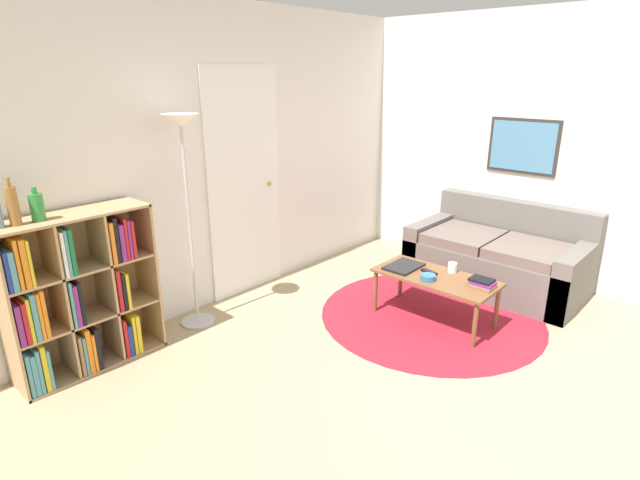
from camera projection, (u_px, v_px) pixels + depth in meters
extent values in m
plane|color=tan|center=(519.00, 411.00, 3.13)|extent=(14.00, 14.00, 0.00)
cube|color=silver|center=(232.00, 157.00, 4.45)|extent=(7.45, 0.05, 2.60)
cube|color=white|center=(244.00, 184.00, 4.58)|extent=(0.83, 0.02, 2.09)
sphere|color=tan|center=(270.00, 184.00, 4.78)|extent=(0.04, 0.04, 0.04)
cube|color=silver|center=(489.00, 145.00, 5.16)|extent=(0.05, 5.72, 2.60)
cube|color=#332D28|center=(523.00, 146.00, 4.90)|extent=(0.02, 0.68, 0.54)
cube|color=teal|center=(522.00, 146.00, 4.89)|extent=(0.01, 0.62, 0.48)
cylinder|color=maroon|center=(431.00, 315.00, 4.36)|extent=(1.91, 1.91, 0.01)
cube|color=tan|center=(4.00, 316.00, 3.13)|extent=(0.02, 0.34, 1.13)
cube|color=tan|center=(147.00, 272.00, 3.82)|extent=(0.02, 0.34, 1.13)
cube|color=tan|center=(70.00, 215.00, 3.29)|extent=(1.00, 0.34, 0.02)
cube|color=tan|center=(94.00, 362.00, 3.65)|extent=(1.00, 0.34, 0.02)
cube|color=tan|center=(73.00, 286.00, 3.57)|extent=(1.00, 0.02, 1.13)
cube|color=tan|center=(59.00, 299.00, 3.36)|extent=(0.02, 0.32, 1.10)
cube|color=tan|center=(105.00, 285.00, 3.58)|extent=(0.02, 0.32, 1.10)
cube|color=tan|center=(86.00, 316.00, 3.53)|extent=(0.96, 0.32, 0.02)
cube|color=tan|center=(78.00, 268.00, 3.41)|extent=(0.96, 0.32, 0.02)
cube|color=teal|center=(24.00, 371.00, 3.25)|extent=(0.02, 0.23, 0.31)
cube|color=teal|center=(31.00, 372.00, 3.26)|extent=(0.03, 0.19, 0.29)
cube|color=teal|center=(35.00, 368.00, 3.28)|extent=(0.02, 0.21, 0.31)
cube|color=gold|center=(39.00, 364.00, 3.31)|extent=(0.03, 0.23, 0.33)
cube|color=teal|center=(44.00, 365.00, 3.33)|extent=(0.02, 0.23, 0.29)
cube|color=olive|center=(77.00, 353.00, 3.46)|extent=(0.02, 0.19, 0.30)
cube|color=teal|center=(79.00, 351.00, 3.51)|extent=(0.02, 0.26, 0.29)
cube|color=orange|center=(83.00, 346.00, 3.52)|extent=(0.03, 0.25, 0.33)
cube|color=orange|center=(88.00, 348.00, 3.54)|extent=(0.02, 0.23, 0.28)
cube|color=black|center=(91.00, 344.00, 3.57)|extent=(0.03, 0.27, 0.31)
cube|color=#B21E23|center=(120.00, 335.00, 3.70)|extent=(0.03, 0.22, 0.30)
cube|color=navy|center=(123.00, 336.00, 3.74)|extent=(0.03, 0.24, 0.24)
cube|color=gold|center=(127.00, 331.00, 3.75)|extent=(0.02, 0.25, 0.30)
cube|color=gold|center=(132.00, 330.00, 3.77)|extent=(0.03, 0.23, 0.30)
cube|color=#7F287A|center=(14.00, 322.00, 3.13)|extent=(0.03, 0.22, 0.27)
cube|color=#B21E23|center=(21.00, 320.00, 3.15)|extent=(0.03, 0.20, 0.28)
cube|color=gold|center=(23.00, 316.00, 3.18)|extent=(0.02, 0.26, 0.30)
cube|color=teal|center=(29.00, 313.00, 3.20)|extent=(0.03, 0.26, 0.32)
cube|color=orange|center=(35.00, 313.00, 3.21)|extent=(0.02, 0.21, 0.32)
cube|color=orange|center=(39.00, 311.00, 3.22)|extent=(0.02, 0.21, 0.33)
cube|color=teal|center=(66.00, 302.00, 3.35)|extent=(0.02, 0.23, 0.33)
cube|color=#7F287A|center=(70.00, 302.00, 3.38)|extent=(0.03, 0.24, 0.29)
cube|color=black|center=(74.00, 299.00, 3.41)|extent=(0.02, 0.27, 0.31)
cube|color=#B21E23|center=(113.00, 288.00, 3.58)|extent=(0.03, 0.23, 0.31)
cube|color=black|center=(117.00, 289.00, 3.61)|extent=(0.02, 0.23, 0.28)
cube|color=gold|center=(122.00, 289.00, 3.62)|extent=(0.02, 0.19, 0.27)
cube|color=navy|center=(2.00, 269.00, 3.01)|extent=(0.02, 0.23, 0.26)
cube|color=teal|center=(7.00, 268.00, 3.04)|extent=(0.03, 0.25, 0.25)
cube|color=orange|center=(12.00, 262.00, 3.05)|extent=(0.02, 0.23, 0.32)
cube|color=orange|center=(19.00, 261.00, 3.07)|extent=(0.03, 0.22, 0.31)
cube|color=gold|center=(25.00, 261.00, 3.09)|extent=(0.02, 0.21, 0.30)
cube|color=silver|center=(58.00, 252.00, 3.23)|extent=(0.02, 0.21, 0.30)
cube|color=teal|center=(61.00, 251.00, 3.26)|extent=(0.02, 0.23, 0.31)
cube|color=#196B38|center=(66.00, 250.00, 3.27)|extent=(0.03, 0.21, 0.32)
cube|color=orange|center=(105.00, 240.00, 3.48)|extent=(0.03, 0.27, 0.30)
cube|color=black|center=(110.00, 238.00, 3.48)|extent=(0.03, 0.21, 0.32)
cube|color=#7F287A|center=(115.00, 240.00, 3.52)|extent=(0.03, 0.25, 0.27)
cube|color=#B21E23|center=(120.00, 238.00, 3.53)|extent=(0.02, 0.20, 0.30)
cube|color=#7F287A|center=(122.00, 237.00, 3.56)|extent=(0.02, 0.24, 0.29)
cube|color=#B21E23|center=(127.00, 238.00, 3.57)|extent=(0.02, 0.20, 0.28)
cylinder|color=#B7B7BC|center=(198.00, 321.00, 4.24)|extent=(0.28, 0.28, 0.01)
cylinder|color=#B7B7BC|center=(190.00, 225.00, 3.97)|extent=(0.02, 0.02, 1.63)
cone|color=white|center=(180.00, 120.00, 3.71)|extent=(0.28, 0.28, 0.10)
cube|color=#66605B|center=(495.00, 267.00, 4.90)|extent=(0.90, 1.60, 0.41)
cube|color=#66605B|center=(513.00, 239.00, 5.10)|extent=(0.16, 1.60, 0.80)
cube|color=#66605B|center=(575.00, 279.00, 4.42)|extent=(0.90, 0.16, 0.55)
cube|color=#66605B|center=(431.00, 244.00, 5.33)|extent=(0.90, 0.16, 0.55)
cube|color=#6E5E57|center=(529.00, 251.00, 4.56)|extent=(0.70, 0.62, 0.10)
cube|color=#6E5E57|center=(464.00, 237.00, 4.96)|extent=(0.70, 0.62, 0.10)
cube|color=brown|center=(436.00, 277.00, 4.16)|extent=(0.48, 1.01, 0.02)
cylinder|color=brown|center=(475.00, 325.00, 3.79)|extent=(0.04, 0.04, 0.38)
cylinder|color=brown|center=(375.00, 291.00, 4.38)|extent=(0.04, 0.04, 0.38)
cylinder|color=brown|center=(497.00, 308.00, 4.07)|extent=(0.04, 0.04, 0.38)
cylinder|color=brown|center=(401.00, 278.00, 4.66)|extent=(0.04, 0.04, 0.38)
cube|color=black|center=(404.00, 266.00, 4.34)|extent=(0.34, 0.24, 0.02)
cylinder|color=teal|center=(428.00, 277.00, 4.07)|extent=(0.12, 0.12, 0.05)
cube|color=olive|center=(482.00, 287.00, 3.92)|extent=(0.13, 0.18, 0.03)
cube|color=#7F287A|center=(483.00, 283.00, 3.92)|extent=(0.13, 0.18, 0.02)
cube|color=black|center=(482.00, 280.00, 3.93)|extent=(0.13, 0.18, 0.02)
cylinder|color=white|center=(452.00, 268.00, 4.22)|extent=(0.08, 0.08, 0.09)
cube|color=black|center=(429.00, 272.00, 4.22)|extent=(0.08, 0.16, 0.02)
cylinder|color=olive|center=(13.00, 206.00, 3.01)|extent=(0.07, 0.07, 0.24)
cylinder|color=olive|center=(8.00, 182.00, 2.96)|extent=(0.03, 0.03, 0.06)
cylinder|color=#2D8438|center=(37.00, 207.00, 3.11)|extent=(0.08, 0.08, 0.17)
cylinder|color=#2D8438|center=(34.00, 190.00, 3.08)|extent=(0.03, 0.03, 0.04)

